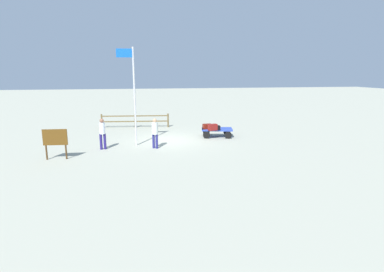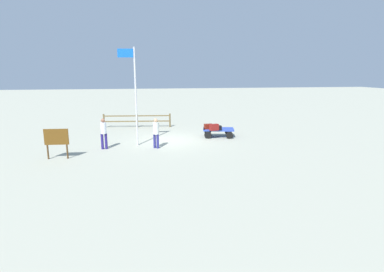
% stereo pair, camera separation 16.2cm
% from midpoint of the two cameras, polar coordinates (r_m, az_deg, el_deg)
% --- Properties ---
extents(ground_plane, '(120.00, 120.00, 0.00)m').
position_cam_midpoint_polar(ground_plane, '(18.61, -3.83, -0.81)').
color(ground_plane, '#ACAD98').
extents(luggage_cart, '(2.12, 1.57, 0.55)m').
position_cam_midpoint_polar(luggage_cart, '(19.58, 5.14, 1.03)').
color(luggage_cart, '#304CB5').
rests_on(luggage_cart, ground).
extents(suitcase_tan, '(0.47, 0.34, 0.26)m').
position_cam_midpoint_polar(suitcase_tan, '(19.07, 5.07, 1.55)').
color(suitcase_tan, black).
rests_on(suitcase_tan, luggage_cart).
extents(suitcase_maroon, '(0.56, 0.43, 0.30)m').
position_cam_midpoint_polar(suitcase_maroon, '(19.39, 3.38, 1.81)').
color(suitcase_maroon, maroon).
rests_on(suitcase_maroon, luggage_cart).
extents(suitcase_olive, '(0.60, 0.43, 0.39)m').
position_cam_midpoint_polar(suitcase_olive, '(18.88, 4.41, 1.65)').
color(suitcase_olive, maroon).
rests_on(suitcase_olive, luggage_cart).
extents(worker_lead, '(0.47, 0.47, 1.65)m').
position_cam_midpoint_polar(worker_lead, '(16.58, -6.52, 0.92)').
color(worker_lead, navy).
rests_on(worker_lead, ground).
extents(worker_trailing, '(0.34, 0.31, 1.68)m').
position_cam_midpoint_polar(worker_trailing, '(16.94, -16.01, 0.76)').
color(worker_trailing, navy).
rests_on(worker_trailing, ground).
extents(flagpole, '(0.94, 0.13, 5.42)m').
position_cam_midpoint_polar(flagpole, '(17.16, -10.56, 8.49)').
color(flagpole, silver).
rests_on(flagpole, ground).
extents(signboard, '(1.12, 0.14, 1.46)m').
position_cam_midpoint_polar(signboard, '(15.75, -23.84, -0.53)').
color(signboard, '#4C3319').
rests_on(signboard, ground).
extents(wooden_fence, '(5.02, 0.63, 1.03)m').
position_cam_midpoint_polar(wooden_fence, '(23.19, -10.08, 3.09)').
color(wooden_fence, brown).
rests_on(wooden_fence, ground).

